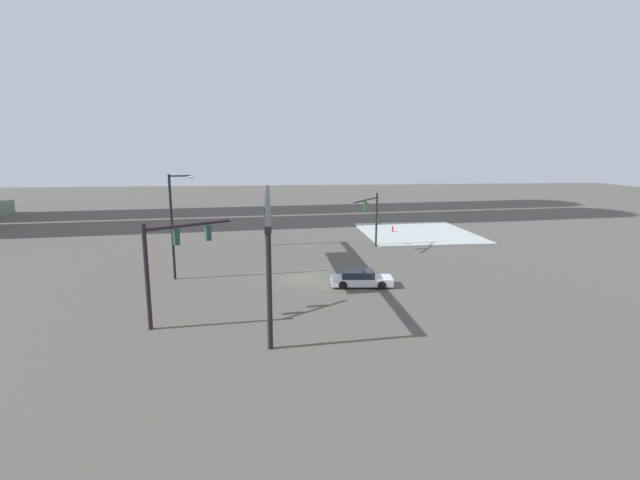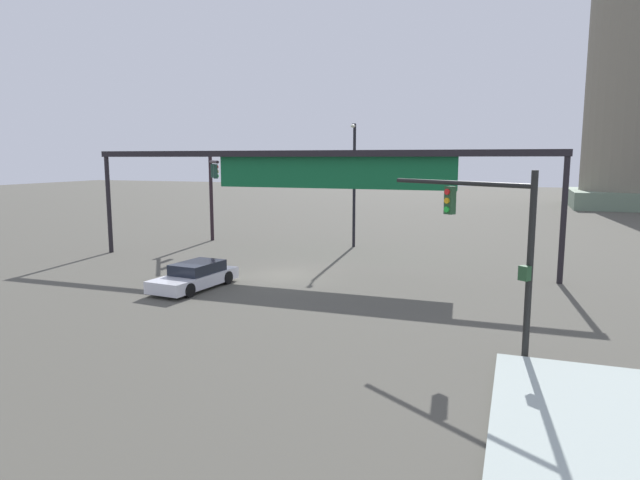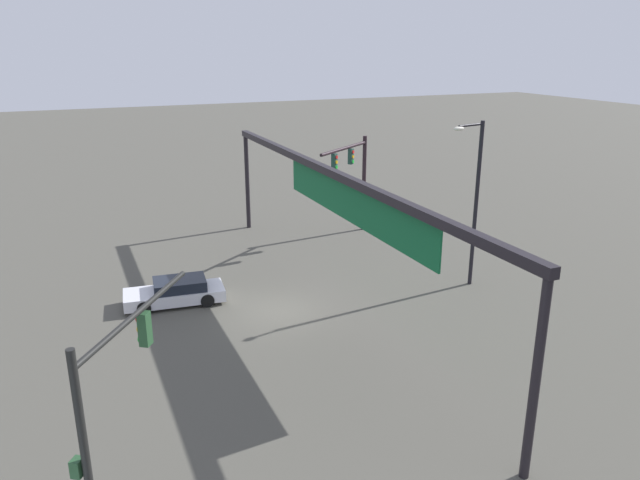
{
  "view_description": "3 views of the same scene",
  "coord_description": "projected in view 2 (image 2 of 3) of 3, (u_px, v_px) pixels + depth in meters",
  "views": [
    {
      "loc": [
        -36.45,
        2.62,
        10.24
      ],
      "look_at": [
        -2.72,
        -1.1,
        3.63
      ],
      "focal_mm": 26.17,
      "sensor_mm": 36.0,
      "label": 1
    },
    {
      "loc": [
        11.35,
        -26.2,
        6.07
      ],
      "look_at": [
        1.15,
        2.27,
        1.59
      ],
      "focal_mm": 31.1,
      "sensor_mm": 36.0,
      "label": 2
    },
    {
      "loc": [
        24.37,
        -8.44,
        11.9
      ],
      "look_at": [
        -1.21,
        2.63,
        2.78
      ],
      "focal_mm": 33.93,
      "sensor_mm": 36.0,
      "label": 3
    }
  ],
  "objects": [
    {
      "name": "ground_plane",
      "position": [
        285.0,
        275.0,
        29.08
      ],
      "size": [
        199.58,
        199.58,
        0.0
      ],
      "primitive_type": "plane",
      "color": "#4C4A41"
    },
    {
      "name": "sedan_car_approaching",
      "position": [
        195.0,
        276.0,
        26.03
      ],
      "size": [
        2.32,
        4.83,
        1.21
      ],
      "rotation": [
        0.0,
        0.0,
        -1.68
      ],
      "color": "silver",
      "rests_on": "ground"
    },
    {
      "name": "streetlamp_curved_arm",
      "position": [
        354.0,
        177.0,
        37.46
      ],
      "size": [
        0.66,
        2.03,
        8.37
      ],
      "rotation": [
        0.0,
        0.0,
        -1.36
      ],
      "color": "black",
      "rests_on": "ground"
    },
    {
      "name": "overhead_sign_gantry",
      "position": [
        312.0,
        168.0,
        30.67
      ],
      "size": [
        27.31,
        0.43,
        6.5
      ],
      "color": "black",
      "rests_on": "ground"
    },
    {
      "name": "traffic_signal_near_corner",
      "position": [
        493.0,
        230.0,
        17.51
      ],
      "size": [
        4.87,
        3.73,
        5.73
      ],
      "rotation": [
        0.0,
        0.0,
        2.53
      ],
      "color": "black",
      "rests_on": "ground"
    },
    {
      "name": "traffic_signal_opposite_side",
      "position": [
        213.0,
        184.0,
        39.44
      ],
      "size": [
        3.4,
        4.64,
        6.23
      ],
      "rotation": [
        0.0,
        0.0,
        -0.95
      ],
      "color": "black",
      "rests_on": "ground"
    }
  ]
}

